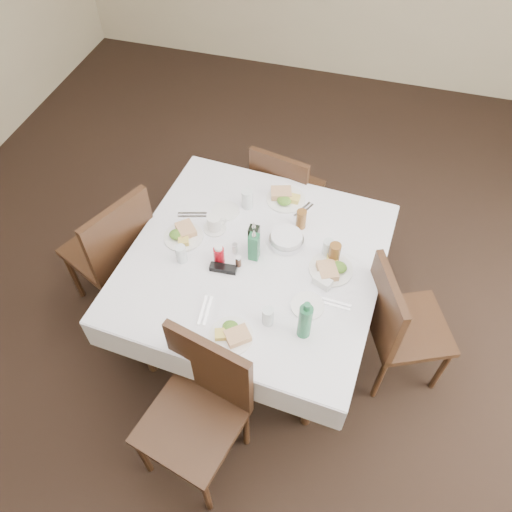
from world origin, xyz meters
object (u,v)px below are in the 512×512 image
at_px(chair_west, 115,248).
at_px(water_n, 247,199).
at_px(oil_cruet_green, 254,246).
at_px(oil_cruet_dark, 254,238).
at_px(coffee_mug, 215,224).
at_px(water_w, 181,254).
at_px(chair_north, 284,191).
at_px(ketchup_bottle, 219,255).
at_px(water_e, 328,248).
at_px(bread_basket, 286,239).
at_px(chair_east, 397,322).
at_px(dining_table, 254,266).
at_px(chair_south, 200,402).
at_px(water_s, 268,316).
at_px(green_bottle, 305,321).

relative_size(chair_west, water_n, 7.83).
bearing_deg(oil_cruet_green, oil_cruet_dark, 106.70).
xyz_separation_m(oil_cruet_dark, coffee_mug, (-0.27, 0.09, -0.06)).
bearing_deg(water_w, chair_west, 168.53).
bearing_deg(coffee_mug, oil_cruet_dark, -18.40).
xyz_separation_m(water_n, oil_cruet_dark, (0.14, -0.33, 0.04)).
bearing_deg(chair_north, ketchup_bottle, -99.67).
xyz_separation_m(chair_north, water_n, (-0.13, -0.46, 0.31)).
relative_size(water_e, bread_basket, 0.55).
bearing_deg(oil_cruet_green, chair_east, -3.88).
height_order(dining_table, ketchup_bottle, ketchup_bottle).
xyz_separation_m(dining_table, chair_east, (0.87, -0.05, -0.15)).
height_order(chair_south, chair_west, chair_west).
xyz_separation_m(chair_south, coffee_mug, (-0.25, 0.98, 0.24)).
xyz_separation_m(chair_north, chair_west, (-0.89, -0.87, 0.06)).
distance_m(water_s, oil_cruet_green, 0.44).
height_order(bread_basket, green_bottle, green_bottle).
xyz_separation_m(chair_west, oil_cruet_green, (0.91, 0.03, 0.29)).
xyz_separation_m(chair_west, oil_cruet_dark, (0.90, 0.09, 0.29)).
relative_size(dining_table, chair_east, 1.62).
bearing_deg(water_e, water_w, -160.94).
height_order(chair_east, water_e, chair_east).
height_order(dining_table, chair_south, chair_south).
xyz_separation_m(coffee_mug, green_bottle, (0.67, -0.56, 0.07)).
distance_m(bread_basket, oil_cruet_green, 0.23).
bearing_deg(green_bottle, chair_north, 107.95).
relative_size(chair_west, water_e, 8.92).
xyz_separation_m(water_e, water_w, (-0.79, -0.27, 0.00)).
height_order(chair_north, bread_basket, chair_north).
xyz_separation_m(chair_west, ketchup_bottle, (0.73, -0.06, 0.25)).
bearing_deg(coffee_mug, chair_west, -164.19).
bearing_deg(bread_basket, oil_cruet_green, -134.42).
bearing_deg(oil_cruet_green, water_e, 19.07).
relative_size(water_s, coffee_mug, 0.78).
bearing_deg(chair_south, oil_cruet_dark, 88.37).
bearing_deg(bread_basket, coffee_mug, -178.89).
height_order(water_s, ketchup_bottle, ketchup_bottle).
xyz_separation_m(water_w, green_bottle, (0.78, -0.28, 0.06)).
xyz_separation_m(water_e, oil_cruet_dark, (-0.42, -0.08, 0.04)).
height_order(water_n, bread_basket, water_n).
height_order(ketchup_bottle, coffee_mug, ketchup_bottle).
distance_m(chair_west, bread_basket, 1.11).
bearing_deg(water_s, bread_basket, 93.83).
xyz_separation_m(water_e, oil_cruet_green, (-0.40, -0.14, 0.05)).
distance_m(chair_west, coffee_mug, 0.69).
height_order(chair_south, green_bottle, green_bottle).
distance_m(water_e, oil_cruet_green, 0.43).
distance_m(oil_cruet_dark, green_bottle, 0.62).
distance_m(oil_cruet_green, green_bottle, 0.56).
relative_size(ketchup_bottle, coffee_mug, 0.92).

